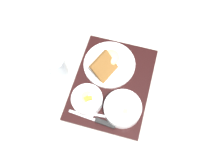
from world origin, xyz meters
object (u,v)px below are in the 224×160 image
object	(u,v)px
plate_main	(109,63)
glass_water	(57,67)
bowl_salad	(87,100)
knife	(102,122)
bowl_soup	(123,108)
spoon	(93,114)

from	to	relation	value
plate_main	glass_water	world-z (taller)	glass_water
bowl_salad	knife	bearing A→B (deg)	-123.71
plate_main	bowl_soup	bearing A→B (deg)	-143.68
bowl_salad	spoon	distance (m)	0.06
bowl_soup	plate_main	distance (m)	0.20
bowl_salad	spoon	xyz separation A→B (m)	(-0.04, -0.04, -0.02)
bowl_salad	spoon	bearing A→B (deg)	-134.91
knife	glass_water	xyz separation A→B (m)	(0.14, 0.25, 0.03)
plate_main	bowl_salad	bearing A→B (deg)	174.38
plate_main	spoon	distance (m)	0.22
bowl_soup	plate_main	world-z (taller)	plate_main
plate_main	glass_water	xyz separation A→B (m)	(-0.10, 0.18, 0.02)
knife	glass_water	world-z (taller)	glass_water
bowl_salad	bowl_soup	bearing A→B (deg)	-83.51
knife	glass_water	size ratio (longest dim) A/B	1.80
bowl_salad	spoon	world-z (taller)	bowl_salad
bowl_salad	bowl_soup	size ratio (longest dim) A/B	0.85
bowl_soup	knife	bearing A→B (deg)	142.56
plate_main	knife	size ratio (longest dim) A/B	1.14
plate_main	spoon	bearing A→B (deg)	-174.30
bowl_salad	glass_water	bearing A→B (deg)	64.37
bowl_salad	knife	world-z (taller)	bowl_salad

